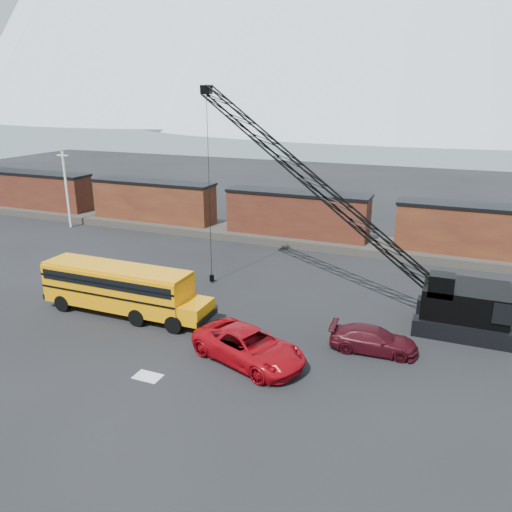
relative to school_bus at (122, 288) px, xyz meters
The scene contains 12 objects.
ground 5.85m from the school_bus, 19.40° to the right, with size 160.00×160.00×0.00m, color black.
gravel_berm 20.87m from the school_bus, 75.39° to the left, with size 120.00×5.00×0.70m, color #433D37.
boxcar_west_far 33.50m from the school_bus, 143.01° to the left, with size 13.70×3.10×4.17m.
boxcar_west_near 22.86m from the school_bus, 118.07° to the left, with size 13.70×3.10×4.17m.
boxcar_mid 20.85m from the school_bus, 75.39° to the left, with size 13.70×3.10×4.17m.
boxcar_east_near 29.30m from the school_bus, 43.47° to the left, with size 13.70×3.10×4.17m.
utility_pole 24.86m from the school_bus, 139.26° to the left, with size 1.40×0.24×8.00m.
snow_patch 8.40m from the school_bus, 45.48° to the right, with size 1.40×0.90×0.02m, color silver.
school_bus is the anchor object (origin of this frame).
red_pickup 10.24m from the school_bus, 14.26° to the right, with size 2.97×6.44×1.79m, color #A40710.
maroon_suv 15.87m from the school_bus, ahead, with size 1.94×4.78×1.39m, color #3D0A12.
crawler_crane 14.43m from the school_bus, 29.89° to the left, with size 20.85×4.20×14.35m.
Camera 1 is at (13.89, -22.30, 13.57)m, focal length 35.00 mm.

